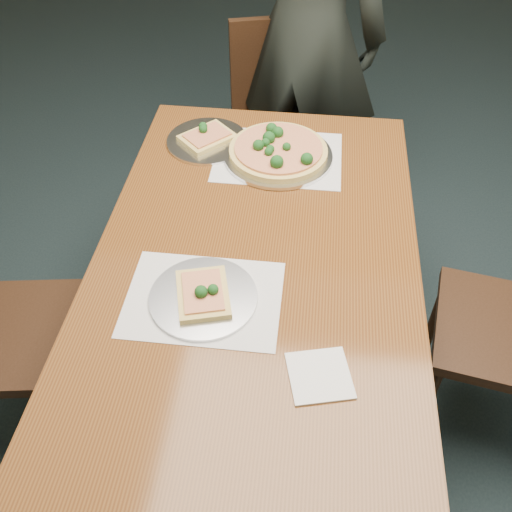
# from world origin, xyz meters

# --- Properties ---
(ground) EXTENTS (8.00, 8.00, 0.00)m
(ground) POSITION_xyz_m (0.00, 0.00, 0.00)
(ground) COLOR black
(ground) RESTS_ON ground
(dining_table) EXTENTS (0.90, 1.50, 0.75)m
(dining_table) POSITION_xyz_m (-0.24, -0.03, 0.66)
(dining_table) COLOR #512B10
(dining_table) RESTS_ON ground
(chair_far) EXTENTS (0.52, 0.52, 0.91)m
(chair_far) POSITION_xyz_m (-0.25, 1.07, 0.52)
(chair_far) COLOR black
(chair_far) RESTS_ON ground
(diner) EXTENTS (0.74, 0.59, 1.77)m
(diner) POSITION_xyz_m (-0.17, 1.12, 0.89)
(diner) COLOR black
(diner) RESTS_ON ground
(placemat_main) EXTENTS (0.42, 0.32, 0.00)m
(placemat_main) POSITION_xyz_m (-0.22, 0.44, 0.75)
(placemat_main) COLOR white
(placemat_main) RESTS_ON dining_table
(placemat_near) EXTENTS (0.40, 0.30, 0.00)m
(placemat_near) POSITION_xyz_m (-0.36, -0.20, 0.75)
(placemat_near) COLOR white
(placemat_near) RESTS_ON dining_table
(pizza_pan) EXTENTS (0.36, 0.36, 0.07)m
(pizza_pan) POSITION_xyz_m (-0.22, 0.44, 0.77)
(pizza_pan) COLOR silver
(pizza_pan) RESTS_ON dining_table
(slice_plate_near) EXTENTS (0.28, 0.28, 0.06)m
(slice_plate_near) POSITION_xyz_m (-0.36, -0.20, 0.76)
(slice_plate_near) COLOR silver
(slice_plate_near) RESTS_ON dining_table
(slice_plate_far) EXTENTS (0.28, 0.28, 0.06)m
(slice_plate_far) POSITION_xyz_m (-0.47, 0.50, 0.76)
(slice_plate_far) COLOR silver
(slice_plate_far) RESTS_ON dining_table
(napkin) EXTENTS (0.17, 0.17, 0.01)m
(napkin) POSITION_xyz_m (-0.05, -0.40, 0.75)
(napkin) COLOR white
(napkin) RESTS_ON dining_table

